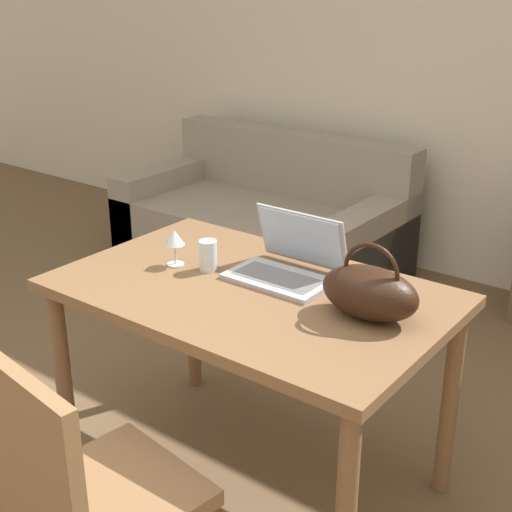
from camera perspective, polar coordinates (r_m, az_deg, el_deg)
The scene contains 8 objects.
wall_back at distance 4.30m, azimuth 18.55°, elevation 15.07°, with size 10.00×0.06×2.70m.
dining_table at distance 2.46m, azimuth -0.40°, elevation -4.56°, with size 1.32×0.84×0.78m.
chair at distance 2.01m, azimuth -13.65°, elevation -17.76°, with size 0.50×0.50×0.91m.
couch at distance 4.52m, azimuth 0.65°, elevation 2.50°, with size 1.74×0.92×0.82m.
laptop at distance 2.49m, azimuth 2.69°, elevation -0.27°, with size 0.36×0.29×0.22m.
drinking_glass at distance 2.54m, azimuth -3.86°, elevation 0.05°, with size 0.07×0.07×0.11m.
wine_glass at distance 2.58m, azimuth -6.53°, elevation 1.31°, with size 0.07×0.07×0.14m.
handbag at distance 2.21m, azimuth 9.09°, elevation -2.84°, with size 0.32×0.19×0.24m.
Camera 1 is at (1.40, -1.09, 1.77)m, focal length 50.00 mm.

